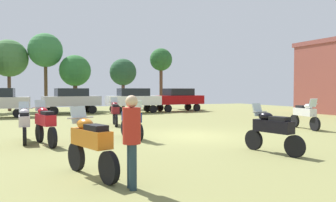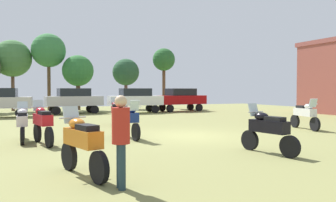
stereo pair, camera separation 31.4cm
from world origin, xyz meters
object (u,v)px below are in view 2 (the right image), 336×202
tree_7 (126,72)px  motorcycle_4 (305,114)px  tree_4 (12,59)px  motorcycle_8 (82,143)px  motorcycle_3 (43,123)px  car_4 (181,98)px  tree_6 (49,51)px  person_1 (121,134)px  motorcycle_9 (268,129)px  tree_5 (78,71)px  motorcycle_5 (115,112)px  motorcycle_6 (129,120)px  motorcycle_7 (22,122)px  car_3 (74,99)px  car_1 (135,99)px  tree_3 (164,61)px

tree_7 → motorcycle_4: bearing=-82.4°
tree_4 → tree_7: (10.28, -0.65, -1.04)m
motorcycle_8 → tree_7: 26.43m
motorcycle_3 → car_4: car_4 is taller
car_4 → motorcycle_3: bearing=134.6°
tree_4 → tree_6: bearing=-9.9°
person_1 → tree_6: size_ratio=0.25×
motorcycle_9 → person_1: (-4.89, -1.66, 0.32)m
person_1 → car_4: bearing=155.0°
tree_5 → tree_6: 3.17m
motorcycle_5 → person_1: size_ratio=1.18×
tree_7 → person_1: bearing=-106.6°
motorcycle_8 → motorcycle_6: bearing=47.1°
motorcycle_7 → car_3: bearing=76.0°
motorcycle_3 → person_1: bearing=-91.6°
motorcycle_4 → car_1: car_1 is taller
motorcycle_5 → tree_7: size_ratio=0.42×
motorcycle_8 → tree_6: (1.06, 25.03, 4.71)m
car_4 → tree_7: bearing=23.7°
car_1 → tree_6: tree_6 is taller
motorcycle_8 → car_1: bearing=53.2°
motorcycle_8 → tree_4: bearing=78.8°
motorcycle_9 → tree_7: (2.91, 24.48, 2.91)m
motorcycle_9 → tree_3: tree_3 is taller
motorcycle_8 → tree_7: bearing=56.0°
motorcycle_5 → car_4: (8.26, 9.13, 0.45)m
motorcycle_7 → person_1: size_ratio=1.20×
motorcycle_9 → car_1: (1.85, 18.19, 0.46)m
motorcycle_6 → tree_4: size_ratio=0.34×
motorcycle_3 → motorcycle_8: bearing=-95.2°
motorcycle_9 → tree_3: bearing=64.3°
person_1 → tree_5: size_ratio=0.35×
car_4 → tree_4: bearing=59.1°
motorcycle_5 → motorcycle_8: 10.40m
car_1 → tree_6: (-6.20, 6.41, 4.27)m
motorcycle_9 → tree_7: 24.82m
person_1 → motorcycle_8: bearing=-153.3°
motorcycle_7 → tree_6: bearing=84.3°
tree_3 → motorcycle_7: bearing=-125.7°
motorcycle_4 → tree_3: tree_3 is taller
motorcycle_8 → motorcycle_9: bearing=-11.0°
motorcycle_3 → motorcycle_9: (5.96, -4.36, -0.03)m
car_4 → tree_3: (0.77, 5.62, 3.76)m
motorcycle_5 → person_1: bearing=-92.7°
motorcycle_4 → tree_3: (1.25, 20.11, 4.20)m
motorcycle_4 → car_1: 14.64m
tree_3 → tree_6: bearing=177.8°
motorcycle_9 → person_1: person_1 is taller
tree_7 → car_3: bearing=-138.1°
motorcycle_8 → tree_5: tree_5 is taller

